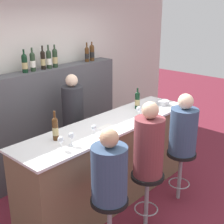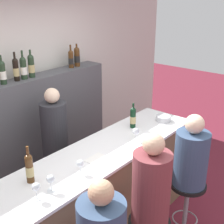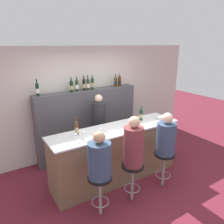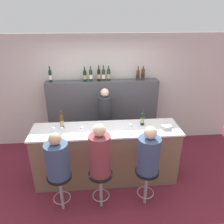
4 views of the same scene
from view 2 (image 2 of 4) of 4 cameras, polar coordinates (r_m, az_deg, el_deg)
wall_back at (r=4.12m, az=-17.35°, el=1.93°), size 6.40×0.05×2.60m
bar_counter at (r=3.46m, az=-1.91°, el=-15.11°), size 2.66×0.67×1.09m
back_bar_cabinet at (r=4.13m, az=-14.87°, el=-5.13°), size 2.49×0.28×1.62m
wine_bottle_counter_0 at (r=2.72m, az=-14.87°, el=-9.84°), size 0.07×0.07×0.33m
wine_bottle_counter_1 at (r=3.64m, az=3.86°, el=-0.98°), size 0.07×0.07×0.30m
wine_bottle_backbar_2 at (r=3.69m, az=-19.40°, el=6.87°), size 0.07×0.07×0.33m
wine_bottle_backbar_3 at (r=3.77m, az=-17.17°, el=7.49°), size 0.07×0.07×0.34m
wine_bottle_backbar_4 at (r=3.83m, az=-15.90°, el=7.78°), size 0.08×0.08×0.34m
wine_bottle_backbar_5 at (r=3.89m, az=-14.55°, el=8.19°), size 0.08×0.08×0.33m
wine_bottle_backbar_6 at (r=4.29m, az=-7.52°, el=9.64°), size 0.07×0.07×0.31m
wine_bottle_backbar_7 at (r=4.36m, az=-6.43°, el=10.03°), size 0.08×0.08×0.31m
wine_glass_0 at (r=2.52m, az=-13.74°, el=-13.31°), size 0.07×0.07×0.14m
wine_glass_1 at (r=2.59m, az=-11.18°, el=-12.04°), size 0.07×0.07×0.14m
wine_glass_2 at (r=2.78m, az=-5.81°, el=-9.44°), size 0.07×0.07×0.13m
wine_glass_3 at (r=3.33m, az=4.39°, el=-3.59°), size 0.07×0.07×0.15m
metal_bowl at (r=3.90m, az=9.36°, el=-1.16°), size 0.18×0.18×0.07m
tasting_menu at (r=2.98m, az=-1.72°, el=-9.04°), size 0.21×0.30×0.00m
guest_seated_middle at (r=2.74m, az=7.22°, el=-13.22°), size 0.33×0.33×0.86m
bar_stool_right at (r=3.58m, az=13.58°, el=-14.56°), size 0.38×0.38×0.69m
guest_seated_right at (r=3.32m, az=14.30°, el=-7.79°), size 0.35×0.35×0.79m
bartender at (r=3.82m, az=-10.13°, el=-8.09°), size 0.30×0.30×1.60m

